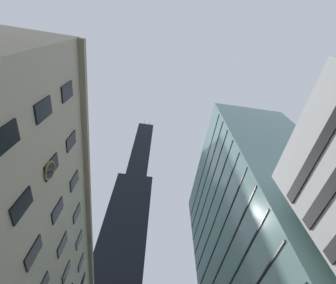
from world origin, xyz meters
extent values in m
cube|color=#9E937A|center=(-10.75, 27.03, 24.30)|extent=(0.70, 66.05, 0.60)
cube|color=black|center=(-10.95, -2.00, 12.40)|extent=(0.14, 1.40, 2.20)
cube|color=black|center=(-10.95, 3.00, 12.40)|extent=(0.14, 1.40, 2.20)
cube|color=black|center=(-10.95, 8.00, 12.40)|extent=(0.14, 1.40, 2.20)
cube|color=black|center=(-10.95, -2.00, 16.60)|extent=(0.14, 1.40, 2.20)
cube|color=black|center=(-10.95, 3.00, 16.60)|extent=(0.14, 1.40, 2.20)
cube|color=black|center=(-10.95, 8.00, 16.60)|extent=(0.14, 1.40, 2.20)
cube|color=black|center=(-10.95, 13.00, 16.60)|extent=(0.14, 1.40, 2.20)
cube|color=black|center=(-10.95, 18.00, 16.60)|extent=(0.14, 1.40, 2.20)
cube|color=black|center=(-10.95, -2.00, 20.80)|extent=(0.14, 1.40, 2.20)
cube|color=black|center=(-10.95, 3.00, 20.80)|extent=(0.14, 1.40, 2.20)
cube|color=black|center=(-10.95, 8.00, 20.80)|extent=(0.14, 1.40, 2.20)
cube|color=black|center=(-10.95, 13.00, 20.80)|extent=(0.14, 1.40, 2.20)
cube|color=black|center=(-10.95, 18.00, 20.80)|extent=(0.14, 1.40, 2.20)
cube|color=black|center=(-10.95, 23.00, 20.80)|extent=(0.14, 1.40, 2.20)
cube|color=black|center=(-10.95, 28.00, 20.80)|extent=(0.14, 1.40, 2.20)
torus|color=olive|center=(-10.88, 3.04, 16.16)|extent=(0.15, 1.60, 1.60)
cylinder|color=silver|center=(-10.92, 3.04, 16.16)|extent=(0.05, 1.38, 1.38)
cube|color=black|center=(-10.85, 3.10, 15.99)|extent=(0.03, 0.21, 0.41)
cube|color=black|center=(-10.85, 2.86, 16.38)|extent=(0.03, 0.44, 0.51)
cube|color=black|center=(-10.01, 81.79, 72.11)|extent=(19.57, 19.57, 60.72)
cube|color=black|center=(-10.01, 81.79, 140.42)|extent=(12.58, 12.58, 75.90)
cylinder|color=silver|center=(-12.53, 81.79, 188.04)|extent=(1.20, 1.20, 19.34)
cylinder|color=silver|center=(-7.50, 81.79, 188.04)|extent=(1.20, 1.20, 19.34)
cube|color=black|center=(10.95, -1.38, 18.00)|extent=(0.16, 12.43, 1.10)
cube|color=gray|center=(19.59, 24.73, 27.04)|extent=(17.19, 33.79, 54.08)
cube|color=black|center=(10.96, 24.73, 24.00)|extent=(0.12, 32.79, 0.24)
cube|color=black|center=(10.96, 24.73, 28.00)|extent=(0.12, 32.79, 0.24)
cube|color=black|center=(10.96, 24.73, 32.00)|extent=(0.12, 32.79, 0.24)
cube|color=black|center=(10.96, 24.73, 36.00)|extent=(0.12, 32.79, 0.24)
cube|color=black|center=(10.96, 24.73, 40.00)|extent=(0.12, 32.79, 0.24)
cube|color=black|center=(10.96, 24.73, 44.00)|extent=(0.12, 32.79, 0.24)
cube|color=black|center=(10.96, 24.73, 48.00)|extent=(0.12, 32.79, 0.24)
camera|label=1|loc=(-3.12, -8.93, 1.97)|focal=23.71mm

